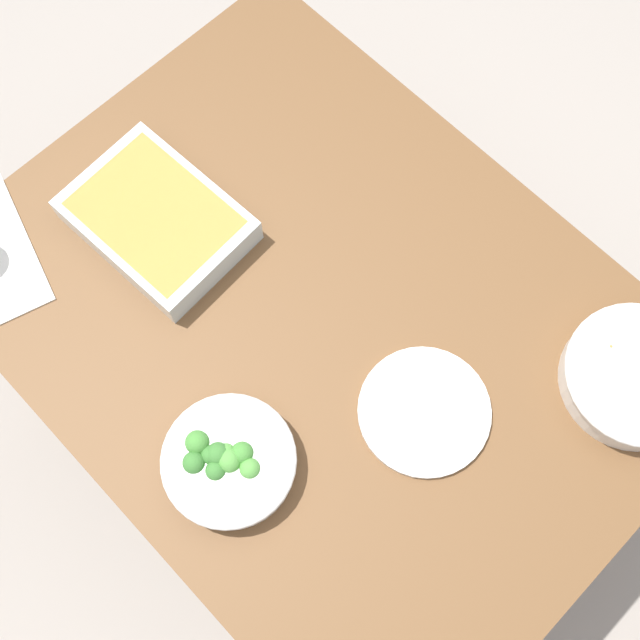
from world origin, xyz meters
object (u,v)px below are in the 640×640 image
baking_dish (157,219)px  side_plate (424,411)px  stew_bowl (635,377)px  spoon_by_stew (603,377)px  broccoli_bowl (229,461)px

baking_dish → side_plate: (-0.56, -0.09, -0.03)m
stew_bowl → spoon_by_stew: stew_bowl is taller
baking_dish → side_plate: baking_dish is taller
baking_dish → spoon_by_stew: 0.81m
stew_bowl → baking_dish: 0.85m
stew_bowl → side_plate: size_ratio=1.11×
stew_bowl → broccoli_bowl: (0.36, 0.57, -0.00)m
stew_bowl → spoon_by_stew: size_ratio=1.62×
stew_bowl → side_plate: stew_bowl is taller
stew_bowl → baking_dish: (0.77, 0.37, 0.00)m
broccoli_bowl → spoon_by_stew: size_ratio=1.43×
spoon_by_stew → side_plate: bearing=56.4°
spoon_by_stew → broccoli_bowl: bearing=58.7°
stew_bowl → baking_dish: size_ratio=0.78×
broccoli_bowl → baking_dish: 0.45m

